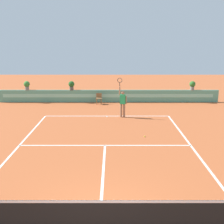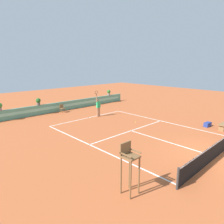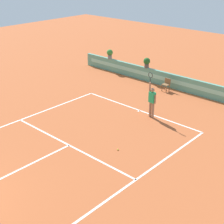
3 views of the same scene
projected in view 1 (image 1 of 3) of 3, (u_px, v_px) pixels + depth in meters
ground_plane at (104, 148)px, 13.19m from camera, size 60.00×60.00×0.00m
court_lines at (104, 143)px, 13.89m from camera, size 8.32×11.94×0.01m
net at (98, 216)px, 7.25m from camera, size 8.92×0.10×1.00m
back_wall_barrier at (107, 96)px, 23.15m from camera, size 18.00×0.21×1.00m
ball_kid_chair at (98, 98)px, 22.44m from camera, size 0.44×0.44×0.85m
tennis_player at (121, 101)px, 18.40m from camera, size 0.62×0.25×2.58m
tennis_ball_near_baseline at (143, 136)px, 14.78m from camera, size 0.07×0.07×0.07m
potted_plant_far_left at (25, 85)px, 22.90m from camera, size 0.48×0.48×0.72m
potted_plant_far_right at (191, 85)px, 22.96m from camera, size 0.48×0.48×0.72m
potted_plant_left at (70, 85)px, 22.92m from camera, size 0.48×0.48×0.72m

